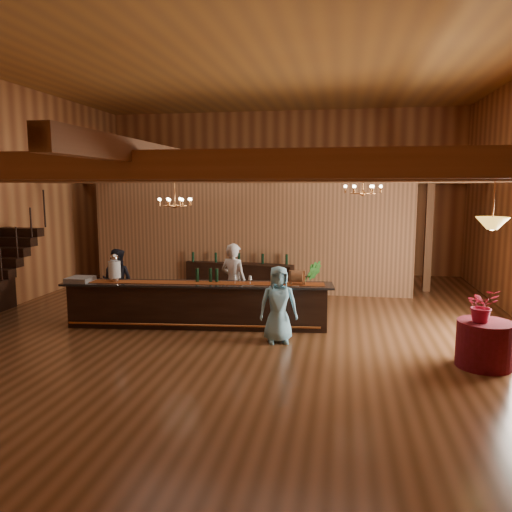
% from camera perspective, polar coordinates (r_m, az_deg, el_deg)
% --- Properties ---
extents(floor, '(14.00, 14.00, 0.00)m').
position_cam_1_polar(floor, '(10.83, -1.69, -8.03)').
color(floor, brown).
rests_on(floor, ground).
extents(ceiling, '(14.00, 14.00, 0.00)m').
position_cam_1_polar(ceiling, '(10.70, -1.82, 21.56)').
color(ceiling, '#A86E30').
rests_on(ceiling, wall_back).
extents(wall_back, '(12.00, 0.10, 5.50)m').
position_cam_1_polar(wall_back, '(17.32, 2.96, 7.22)').
color(wall_back, '#AC6B39').
rests_on(wall_back, floor).
extents(wall_front, '(12.00, 0.10, 5.50)m').
position_cam_1_polar(wall_front, '(3.83, -23.45, 3.65)').
color(wall_front, '#AC6B39').
rests_on(wall_front, floor).
extents(beam_grid, '(11.90, 13.90, 0.39)m').
position_cam_1_polar(beam_grid, '(10.90, -1.22, 9.32)').
color(beam_grid, brown).
rests_on(beam_grid, wall_left).
extents(support_posts, '(9.20, 10.20, 3.20)m').
position_cam_1_polar(support_posts, '(10.01, -2.30, 0.01)').
color(support_posts, brown).
rests_on(support_posts, floor).
extents(partition_wall, '(9.00, 0.18, 3.10)m').
position_cam_1_polar(partition_wall, '(14.01, -0.84, 2.11)').
color(partition_wall, '#915C39').
rests_on(partition_wall, floor).
extents(backroom_boxes, '(4.10, 0.60, 1.10)m').
position_cam_1_polar(backroom_boxes, '(16.06, 1.22, -0.80)').
color(backroom_boxes, black).
rests_on(backroom_boxes, floor).
extents(tasting_bar, '(5.78, 1.30, 0.97)m').
position_cam_1_polar(tasting_bar, '(10.75, -6.71, -5.53)').
color(tasting_bar, black).
rests_on(tasting_bar, floor).
extents(beverage_dispenser, '(0.26, 0.26, 0.60)m').
position_cam_1_polar(beverage_dispenser, '(11.12, -15.87, -1.35)').
color(beverage_dispenser, silver).
rests_on(beverage_dispenser, tasting_bar).
extents(glass_rack_tray, '(0.50, 0.50, 0.10)m').
position_cam_1_polar(glass_rack_tray, '(11.34, -19.45, -2.54)').
color(glass_rack_tray, gray).
rests_on(glass_rack_tray, tasting_bar).
extents(raffle_drum, '(0.34, 0.24, 0.30)m').
position_cam_1_polar(raffle_drum, '(10.38, 4.72, -2.34)').
color(raffle_drum, '#93562F').
rests_on(raffle_drum, tasting_bar).
extents(bar_bottle_0, '(0.07, 0.07, 0.30)m').
position_cam_1_polar(bar_bottle_0, '(10.73, -6.74, -2.17)').
color(bar_bottle_0, black).
rests_on(bar_bottle_0, tasting_bar).
extents(bar_bottle_1, '(0.07, 0.07, 0.30)m').
position_cam_1_polar(bar_bottle_1, '(10.68, -5.23, -2.20)').
color(bar_bottle_1, black).
rests_on(bar_bottle_1, tasting_bar).
extents(bar_bottle_2, '(0.07, 0.07, 0.30)m').
position_cam_1_polar(bar_bottle_2, '(10.66, -4.52, -2.21)').
color(bar_bottle_2, black).
rests_on(bar_bottle_2, tasting_bar).
extents(backbar_shelf, '(3.10, 0.98, 0.86)m').
position_cam_1_polar(backbar_shelf, '(13.95, -1.94, -2.56)').
color(backbar_shelf, black).
rests_on(backbar_shelf, floor).
extents(round_table, '(0.89, 0.89, 0.77)m').
position_cam_1_polar(round_table, '(9.23, 24.64, -9.15)').
color(round_table, maroon).
rests_on(round_table, floor).
extents(chandelier_left, '(0.80, 0.80, 0.73)m').
position_cam_1_polar(chandelier_left, '(11.84, -9.25, 6.15)').
color(chandelier_left, '#C1743A').
rests_on(chandelier_left, beam_grid).
extents(chandelier_right, '(0.80, 0.80, 0.43)m').
position_cam_1_polar(chandelier_right, '(11.28, 12.13, 7.50)').
color(chandelier_right, '#C1743A').
rests_on(chandelier_right, beam_grid).
extents(pendant_lamp, '(0.52, 0.52, 0.90)m').
position_cam_1_polar(pendant_lamp, '(8.87, 25.40, 3.42)').
color(pendant_lamp, '#C1743A').
rests_on(pendant_lamp, beam_grid).
extents(bartender, '(0.74, 0.62, 1.74)m').
position_cam_1_polar(bartender, '(11.13, -2.57, -2.98)').
color(bartender, silver).
rests_on(bartender, floor).
extents(staff_second, '(0.77, 0.61, 1.55)m').
position_cam_1_polar(staff_second, '(12.12, -15.58, -2.82)').
color(staff_second, black).
rests_on(staff_second, floor).
extents(guest, '(0.82, 0.63, 1.49)m').
position_cam_1_polar(guest, '(9.60, 2.57, -5.55)').
color(guest, '#7DC2DF').
rests_on(guest, floor).
extents(floor_plant, '(0.75, 0.69, 1.11)m').
position_cam_1_polar(floor_plant, '(12.83, 6.18, -2.97)').
color(floor_plant, '#255F1E').
rests_on(floor_plant, floor).
extents(table_flowers, '(0.62, 0.57, 0.56)m').
position_cam_1_polar(table_flowers, '(9.01, 24.41, -5.16)').
color(table_flowers, '#AC1837').
rests_on(table_flowers, round_table).
extents(table_vase, '(0.19, 0.19, 0.29)m').
position_cam_1_polar(table_vase, '(9.05, 24.47, -5.98)').
color(table_vase, '#C1743A').
rests_on(table_vase, round_table).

